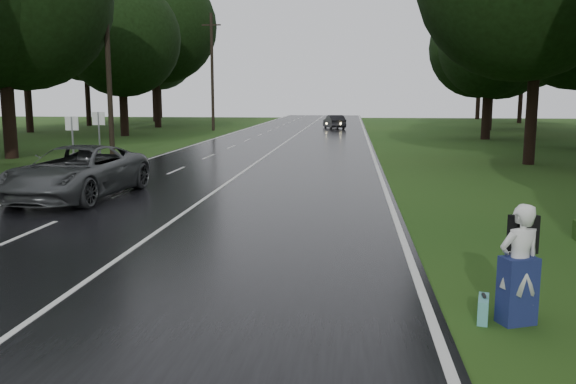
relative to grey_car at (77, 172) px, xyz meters
name	(u,v)px	position (x,y,z in m)	size (l,w,h in m)	color
ground	(119,261)	(4.09, -6.85, -0.86)	(160.00, 160.00, 0.00)	#254614
road	(264,158)	(4.09, 13.15, -0.84)	(12.00, 140.00, 0.04)	black
lane_center	(264,157)	(4.09, 13.15, -0.82)	(0.12, 140.00, 0.01)	silver
grey_car	(77,172)	(0.00, 0.00, 0.00)	(2.74, 5.93, 1.65)	#434647
far_car	(334,122)	(6.97, 41.34, -0.15)	(1.44, 4.12, 1.36)	black
hitchhiker	(519,268)	(11.10, -9.42, -0.05)	(0.76, 0.73, 1.77)	silver
suitcase	(483,309)	(10.64, -9.39, -0.69)	(0.15, 0.50, 0.36)	#54A4A1
utility_pole_mid	(113,156)	(-4.41, 13.49, -0.86)	(1.80, 0.28, 9.30)	black
utility_pole_far	(213,131)	(-4.41, 37.73, -0.86)	(1.80, 0.28, 10.85)	black
road_sign_a	(75,173)	(-3.11, 6.21, -0.86)	(0.57, 0.10, 2.39)	white
road_sign_b	(101,166)	(-3.11, 8.91, -0.86)	(0.60, 0.10, 2.52)	white
tree_left_d	(12,158)	(-9.19, 11.63, -0.86)	(9.08, 9.08, 14.19)	black
tree_left_e	(125,136)	(-9.92, 29.45, -0.86)	(8.34, 8.34, 13.03)	black
tree_left_f	(158,127)	(-11.49, 42.75, -0.86)	(11.45, 11.45, 17.89)	black
tree_right_d	(528,164)	(17.20, 11.58, -0.86)	(9.76, 9.76, 15.25)	black
tree_right_e	(485,139)	(18.81, 28.54, -0.86)	(7.73, 7.73, 12.08)	black
tree_right_f	(488,130)	(21.85, 41.32, -0.86)	(9.45, 9.45, 14.77)	black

